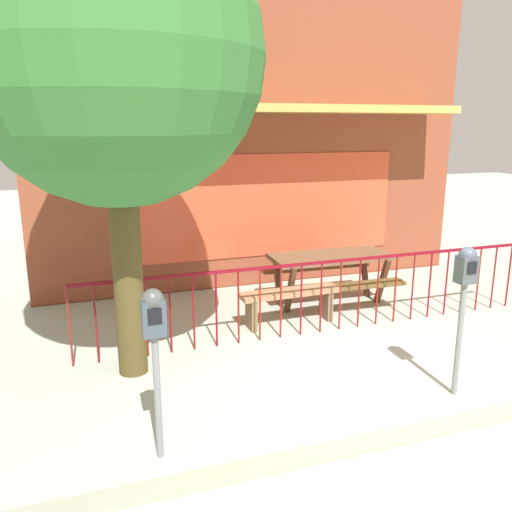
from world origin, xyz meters
name	(u,v)px	position (x,y,z in m)	size (l,w,h in m)	color
ground	(403,401)	(0.00, 0.00, 0.00)	(40.00, 40.00, 0.00)	#A4AFA1
pub_storefront	(257,106)	(0.00, 4.41, 2.96)	(7.37, 1.41, 5.97)	#4F200F
patio_fence_front	(321,284)	(0.00, 1.88, 0.66)	(6.22, 0.04, 0.97)	maroon
picnic_table_left	(330,265)	(0.62, 2.85, 0.61)	(1.86, 1.43, 0.79)	brown
patio_bench	(290,299)	(-0.27, 2.29, 0.35)	(1.41, 0.35, 0.48)	#9C6F4D
parking_meter_near	(154,329)	(-2.42, -0.11, 1.12)	(0.18, 0.17, 1.45)	slate
parking_meter_far	(465,282)	(0.57, -0.05, 1.19)	(0.18, 0.17, 1.54)	slate
street_tree	(114,57)	(-2.46, 1.52, 3.29)	(2.93, 2.93, 4.78)	#493D1D
curb_edge	(439,430)	(0.00, -0.55, 0.00)	(10.32, 0.20, 0.11)	gray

